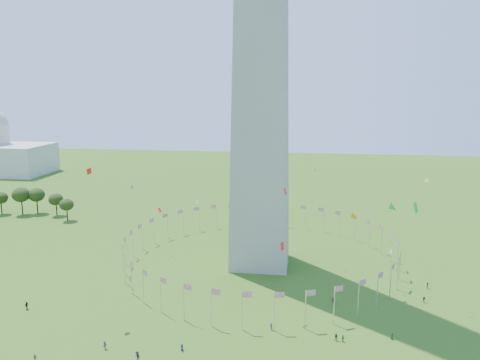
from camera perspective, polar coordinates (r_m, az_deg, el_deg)
name	(u,v)px	position (r m, az deg, el deg)	size (l,w,h in m)	color
ground	(235,355)	(99.12, -0.58, -20.55)	(600.00, 600.00, 0.00)	#2E5413
flag_ring	(260,249)	(142.19, 2.45, -8.42)	(80.24, 80.24, 9.00)	silver
crowd	(278,348)	(99.92, 4.70, -19.73)	(105.12, 65.05, 2.02)	#5D1815
kites_aloft	(340,215)	(109.11, 12.09, -4.22)	(114.56, 80.34, 35.55)	orange
tree_line_west	(15,203)	(216.39, -25.78, -2.53)	(54.79, 15.03, 11.37)	#304517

